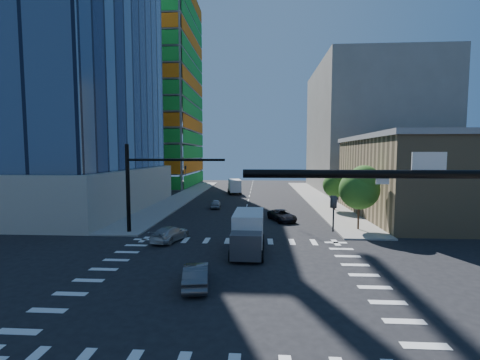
{
  "coord_description": "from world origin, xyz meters",
  "views": [
    {
      "loc": [
        1.96,
        -20.4,
        8.08
      ],
      "look_at": [
        0.23,
        8.0,
        5.82
      ],
      "focal_mm": 24.0,
      "sensor_mm": 36.0,
      "label": 1
    }
  ],
  "objects": [
    {
      "name": "signal_mast_nw",
      "position": [
        -10.0,
        11.5,
        5.49
      ],
      "size": [
        10.2,
        0.4,
        9.0
      ],
      "color": "black",
      "rests_on": "sidewalk_nw"
    },
    {
      "name": "ground",
      "position": [
        0.0,
        0.0,
        0.0
      ],
      "size": [
        160.0,
        160.0,
        0.0
      ],
      "primitive_type": "plane",
      "color": "black",
      "rests_on": "ground"
    },
    {
      "name": "bg_building_ne",
      "position": [
        27.0,
        55.0,
        14.0
      ],
      "size": [
        24.0,
        30.0,
        28.0
      ],
      "primitive_type": "cube",
      "color": "slate",
      "rests_on": "ground"
    },
    {
      "name": "box_truck_near",
      "position": [
        1.03,
        5.5,
        1.43
      ],
      "size": [
        2.76,
        6.21,
        3.23
      ],
      "rotation": [
        0.0,
        0.0,
        -0.02
      ],
      "color": "black",
      "rests_on": "ground"
    },
    {
      "name": "construction_building",
      "position": [
        -27.41,
        61.93,
        24.61
      ],
      "size": [
        25.16,
        34.5,
        70.6
      ],
      "color": "slate",
      "rests_on": "ground"
    },
    {
      "name": "road_markings",
      "position": [
        0.0,
        0.0,
        0.01
      ],
      "size": [
        20.0,
        20.0,
        0.01
      ],
      "primitive_type": "cube",
      "color": "silver",
      "rests_on": "ground"
    },
    {
      "name": "car_nb_far",
      "position": [
        4.74,
        18.5,
        0.67
      ],
      "size": [
        3.81,
        5.29,
        1.34
      ],
      "primitive_type": "imported",
      "rotation": [
        0.0,
        0.0,
        0.37
      ],
      "color": "black",
      "rests_on": "ground"
    },
    {
      "name": "sidewalk_nw",
      "position": [
        -12.5,
        40.0,
        0.07
      ],
      "size": [
        5.0,
        60.0,
        0.15
      ],
      "primitive_type": "cube",
      "color": "gray",
      "rests_on": "ground"
    },
    {
      "name": "tree_south",
      "position": [
        12.63,
        13.9,
        4.69
      ],
      "size": [
        4.16,
        4.16,
        6.82
      ],
      "color": "#382316",
      "rests_on": "sidewalk_ne"
    },
    {
      "name": "commercial_building",
      "position": [
        25.0,
        22.0,
        5.31
      ],
      "size": [
        20.5,
        22.5,
        10.6
      ],
      "color": "#927C55",
      "rests_on": "ground"
    },
    {
      "name": "car_sb_mid",
      "position": [
        -4.67,
        27.5,
        0.65
      ],
      "size": [
        1.85,
        3.91,
        1.29
      ],
      "primitive_type": "imported",
      "rotation": [
        0.0,
        0.0,
        3.23
      ],
      "color": "#9E9FA5",
      "rests_on": "ground"
    },
    {
      "name": "car_sb_near",
      "position": [
        -6.38,
        8.73,
        0.69
      ],
      "size": [
        3.21,
        5.08,
        1.37
      ],
      "primitive_type": "imported",
      "rotation": [
        0.0,
        0.0,
        2.85
      ],
      "color": "#B8B8B8",
      "rests_on": "ground"
    },
    {
      "name": "sidewalk_ne",
      "position": [
        12.5,
        40.0,
        0.07
      ],
      "size": [
        5.0,
        60.0,
        0.15
      ],
      "primitive_type": "cube",
      "color": "gray",
      "rests_on": "ground"
    },
    {
      "name": "tree_north",
      "position": [
        12.93,
        25.9,
        3.99
      ],
      "size": [
        3.54,
        3.52,
        5.78
      ],
      "color": "#382316",
      "rests_on": "sidewalk_ne"
    },
    {
      "name": "box_truck_far",
      "position": [
        -3.23,
        45.37,
        1.33
      ],
      "size": [
        3.39,
        6.07,
        3.01
      ],
      "rotation": [
        0.0,
        0.0,
        3.31
      ],
      "color": "black",
      "rests_on": "ground"
    },
    {
      "name": "car_sb_cross",
      "position": [
        -1.91,
        -1.39,
        0.69
      ],
      "size": [
        2.09,
        4.38,
        1.39
      ],
      "primitive_type": "imported",
      "rotation": [
        0.0,
        0.0,
        3.29
      ],
      "color": "#46474B",
      "rests_on": "ground"
    }
  ]
}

